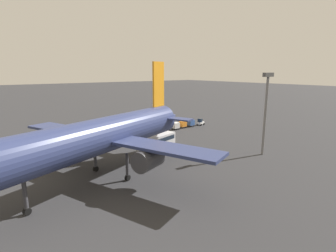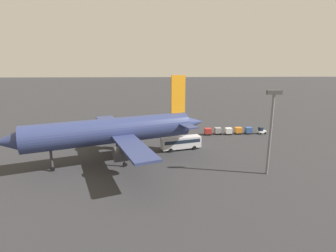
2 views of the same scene
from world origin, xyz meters
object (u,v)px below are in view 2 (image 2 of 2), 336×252
worker_person (166,124)px  cargo_cart_blue (249,130)px  cargo_cart_white (228,131)px  airplane (114,131)px  baggage_tug (261,131)px  shuttle_bus_near (123,125)px  cargo_cart_orange (238,130)px  shuttle_bus_far (181,142)px  cargo_cart_grey (218,131)px  cargo_cart_red (208,131)px

worker_person → cargo_cart_blue: cargo_cart_blue is taller
worker_person → cargo_cart_white: bearing=149.8°
airplane → baggage_tug: 46.89m
shuttle_bus_near → cargo_cart_orange: size_ratio=5.31×
shuttle_bus_near → shuttle_bus_far: bearing=119.7°
cargo_cart_grey → cargo_cart_red: (3.17, 0.56, 0.00)m
baggage_tug → cargo_cart_grey: bearing=-14.4°
airplane → cargo_cart_red: 32.80m
worker_person → cargo_cart_white: cargo_cart_white is taller
cargo_cart_grey → cargo_cart_orange: bearing=-179.4°
cargo_cart_red → cargo_cart_orange: bearing=-176.2°
shuttle_bus_far → baggage_tug: size_ratio=3.97×
shuttle_bus_far → cargo_cart_red: 16.10m
cargo_cart_blue → cargo_cart_orange: (3.17, -0.03, 0.00)m
cargo_cart_orange → cargo_cart_white: bearing=8.7°
baggage_tug → cargo_cart_white: (10.31, 0.36, 0.25)m
shuttle_bus_far → cargo_cart_blue: (-22.09, -13.62, -0.75)m
airplane → cargo_cart_orange: (-34.22, -21.38, -5.80)m
cargo_cart_blue → cargo_cart_white: bearing=4.2°
shuttle_bus_far → cargo_cart_grey: 18.54m
worker_person → shuttle_bus_far: bearing=96.6°
baggage_tug → cargo_cart_orange: (7.14, -0.13, 0.25)m
airplane → cargo_cart_red: bearing=-161.0°
airplane → baggage_tug: (-41.36, -21.26, -6.05)m
shuttle_bus_near → cargo_cart_red: bearing=155.4°
cargo_cart_blue → cargo_cart_white: 6.35m
baggage_tug → cargo_cart_white: 10.32m
cargo_cart_red → cargo_cart_grey: bearing=-170.0°
airplane → cargo_cart_blue: (-37.38, -21.36, -5.80)m
cargo_cart_blue → cargo_cart_red: (12.66, 0.60, 0.00)m
worker_person → cargo_cart_grey: cargo_cart_grey is taller
cargo_cart_red → baggage_tug: bearing=-178.3°
cargo_cart_orange → worker_person: bearing=-25.4°
shuttle_bus_far → airplane: bearing=10.8°
airplane → cargo_cart_orange: bearing=-169.0°
shuttle_bus_far → cargo_cart_red: bearing=-141.9°
airplane → shuttle_bus_near: 27.20m
shuttle_bus_near → shuttle_bus_far: size_ratio=1.06×
shuttle_bus_far → cargo_cart_grey: shuttle_bus_far is taller
airplane → cargo_cart_grey: airplane is taller
baggage_tug → cargo_cart_grey: size_ratio=1.26×
airplane → cargo_cart_white: airplane is taller
cargo_cart_blue → cargo_cart_red: bearing=2.7°
shuttle_bus_near → cargo_cart_grey: size_ratio=5.31×
shuttle_bus_near → cargo_cart_grey: shuttle_bus_near is taller
airplane → cargo_cart_blue: 43.44m
cargo_cart_red → shuttle_bus_far: bearing=54.1°
shuttle_bus_near → cargo_cart_red: size_ratio=5.31×
shuttle_bus_near → cargo_cart_blue: shuttle_bus_near is taller
worker_person → cargo_cart_white: size_ratio=0.83×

